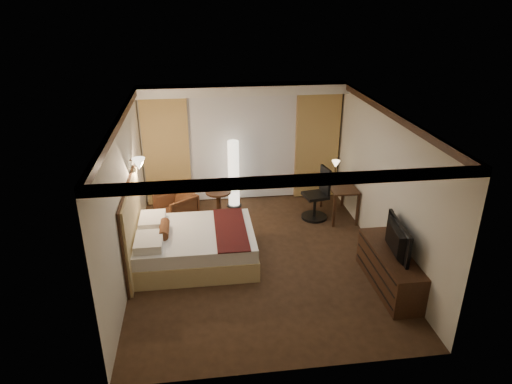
{
  "coord_description": "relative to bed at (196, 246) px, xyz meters",
  "views": [
    {
      "loc": [
        -0.99,
        -7.13,
        4.5
      ],
      "look_at": [
        0.0,
        0.4,
        1.15
      ],
      "focal_mm": 32.0,
      "sensor_mm": 36.0,
      "label": 1
    }
  ],
  "objects": [
    {
      "name": "desk",
      "position": [
        3.09,
        1.44,
        0.07
      ],
      "size": [
        0.55,
        1.09,
        0.75
      ],
      "primitive_type": null,
      "color": "black",
      "rests_on": "floor"
    },
    {
      "name": "ceiling",
      "position": [
        1.14,
        -0.05,
        2.39
      ],
      "size": [
        4.5,
        5.5,
        0.01
      ],
      "primitive_type": "cube",
      "color": "white",
      "rests_on": "back_wall"
    },
    {
      "name": "crown_molding",
      "position": [
        1.14,
        -0.05,
        2.33
      ],
      "size": [
        4.5,
        5.5,
        0.12
      ],
      "primitive_type": null,
      "color": "black",
      "rests_on": "ceiling"
    },
    {
      "name": "floor",
      "position": [
        1.14,
        -0.05,
        -0.31
      ],
      "size": [
        4.5,
        5.5,
        0.01
      ],
      "primitive_type": "cube",
      "color": "#312013",
      "rests_on": "ground"
    },
    {
      "name": "desk_lamp",
      "position": [
        3.09,
        1.84,
        0.61
      ],
      "size": [
        0.18,
        0.18,
        0.34
      ],
      "primitive_type": null,
      "color": "#FFD899",
      "rests_on": "desk"
    },
    {
      "name": "left_wall",
      "position": [
        -1.11,
        -0.05,
        1.04
      ],
      "size": [
        0.02,
        5.5,
        2.7
      ],
      "primitive_type": "cube",
      "color": "beige",
      "rests_on": "floor"
    },
    {
      "name": "floor_lamp",
      "position": [
        0.88,
        2.23,
        0.47
      ],
      "size": [
        0.33,
        0.33,
        1.56
      ],
      "primitive_type": null,
      "color": "white",
      "rests_on": "floor"
    },
    {
      "name": "wall_sconce",
      "position": [
        -0.95,
        0.82,
        1.31
      ],
      "size": [
        0.24,
        0.24,
        0.24
      ],
      "primitive_type": null,
      "color": "white",
      "rests_on": "left_wall"
    },
    {
      "name": "side_table",
      "position": [
        0.51,
        1.74,
        -0.01
      ],
      "size": [
        0.54,
        0.54,
        0.6
      ],
      "primitive_type": null,
      "color": "black",
      "rests_on": "floor"
    },
    {
      "name": "dresser",
      "position": [
        3.14,
        -1.2,
        0.02
      ],
      "size": [
        0.5,
        1.68,
        0.66
      ],
      "primitive_type": null,
      "color": "black",
      "rests_on": "floor"
    },
    {
      "name": "bed",
      "position": [
        0.0,
        0.0,
        0.0
      ],
      "size": [
        2.11,
        1.64,
        0.62
      ],
      "primitive_type": null,
      "color": "white",
      "rests_on": "floor"
    },
    {
      "name": "back_wall",
      "position": [
        1.14,
        2.7,
        1.04
      ],
      "size": [
        4.5,
        0.02,
        2.7
      ],
      "primitive_type": "cube",
      "color": "beige",
      "rests_on": "floor"
    },
    {
      "name": "curtain_right_drape",
      "position": [
        2.84,
        2.56,
        0.94
      ],
      "size": [
        1.0,
        0.14,
        2.45
      ],
      "primitive_type": "cube",
      "color": "tan",
      "rests_on": "back_wall"
    },
    {
      "name": "right_wall",
      "position": [
        3.39,
        -0.05,
        1.04
      ],
      "size": [
        0.02,
        5.5,
        2.7
      ],
      "primitive_type": "cube",
      "color": "beige",
      "rests_on": "floor"
    },
    {
      "name": "television",
      "position": [
        3.11,
        -1.2,
        0.64
      ],
      "size": [
        0.68,
        1.07,
        0.13
      ],
      "primitive_type": "imported",
      "rotation": [
        0.0,
        0.0,
        1.48
      ],
      "color": "black",
      "rests_on": "dresser"
    },
    {
      "name": "curtain_left_drape",
      "position": [
        -0.56,
        2.56,
        0.94
      ],
      "size": [
        1.0,
        0.14,
        2.45
      ],
      "primitive_type": "cube",
      "color": "tan",
      "rests_on": "back_wall"
    },
    {
      "name": "curtain_sheer",
      "position": [
        1.14,
        2.62,
        0.94
      ],
      "size": [
        2.48,
        0.04,
        2.45
      ],
      "primitive_type": "cube",
      "color": "silver",
      "rests_on": "back_wall"
    },
    {
      "name": "office_chair",
      "position": [
        2.54,
        1.39,
        0.26
      ],
      "size": [
        0.64,
        0.64,
        1.15
      ],
      "primitive_type": null,
      "rotation": [
        0.0,
        0.0,
        0.18
      ],
      "color": "black",
      "rests_on": "floor"
    },
    {
      "name": "armchair",
      "position": [
        -0.39,
        1.58,
        0.05
      ],
      "size": [
        0.94,
        0.95,
        0.72
      ],
      "primitive_type": "imported",
      "rotation": [
        0.0,
        0.0,
        -0.95
      ],
      "color": "#533219",
      "rests_on": "floor"
    },
    {
      "name": "headboard",
      "position": [
        -1.06,
        -0.0,
        0.44
      ],
      "size": [
        0.12,
        1.94,
        1.5
      ],
      "primitive_type": null,
      "color": "tan",
      "rests_on": "floor"
    },
    {
      "name": "soffit",
      "position": [
        1.14,
        2.45,
        2.29
      ],
      "size": [
        4.5,
        0.5,
        0.2
      ],
      "primitive_type": "cube",
      "color": "white",
      "rests_on": "ceiling"
    }
  ]
}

